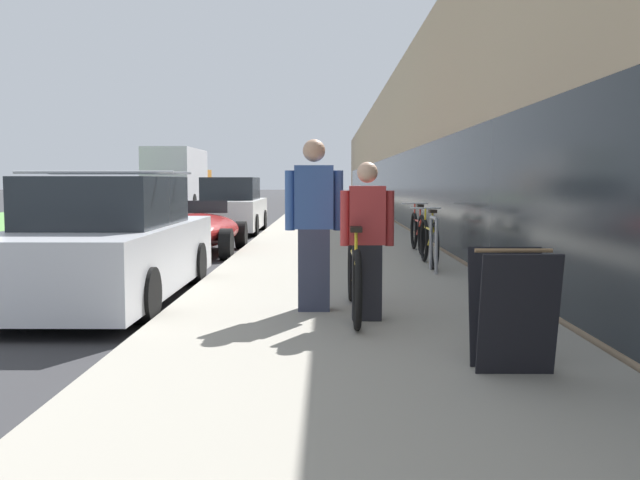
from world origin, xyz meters
name	(u,v)px	position (x,y,z in m)	size (l,w,h in m)	color
sidewalk_slab	(334,221)	(5.53, 21.00, 0.05)	(4.02, 70.00, 0.11)	gray
storefront_facade	(483,156)	(12.57, 29.00, 2.63)	(10.01, 70.00, 5.28)	tan
lawn_strip	(38,216)	(-6.80, 25.00, 0.01)	(5.77, 70.00, 0.03)	#5B9347
tandem_bicycle	(354,276)	(5.55, 2.78, 0.51)	(0.52, 2.38, 0.95)	black
person_rider	(367,241)	(5.67, 2.49, 0.90)	(0.53, 0.21, 1.57)	black
person_bystander	(314,225)	(5.14, 3.01, 1.02)	(0.62, 0.24, 1.82)	#33384C
bike_rack_hoop	(434,238)	(6.89, 6.23, 0.62)	(0.05, 0.60, 0.84)	gray
cruiser_bike_nearest	(429,242)	(6.94, 7.03, 0.50)	(0.52, 1.86, 0.94)	black
cruiser_bike_middle	(418,232)	(7.04, 9.28, 0.50)	(0.52, 1.89, 0.94)	black
sandwich_board_sign	(512,310)	(6.62, 0.59, 0.56)	(0.56, 0.56, 0.90)	black
parked_sedan_curbside	(109,245)	(2.58, 4.20, 0.70)	(1.86, 4.80, 1.61)	silver
vintage_roadster_curbside	(194,231)	(2.57, 9.89, 0.47)	(1.85, 4.04, 1.07)	maroon
parked_sedan_far	(231,208)	(2.54, 15.70, 0.71)	(1.77, 4.26, 1.58)	white
moving_truck	(179,179)	(-2.30, 31.80, 1.55)	(2.30, 7.50, 3.07)	orange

